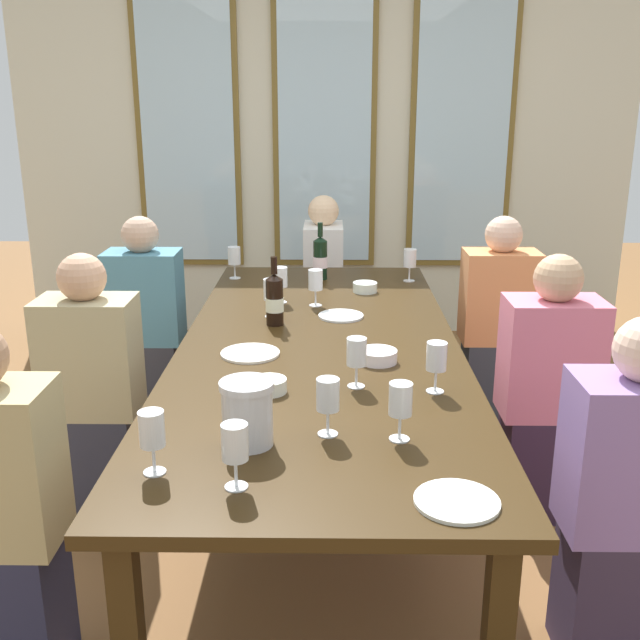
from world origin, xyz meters
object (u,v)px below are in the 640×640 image
at_px(tasting_bowl_0, 365,287).
at_px(wine_glass_5, 357,353).
at_px(tasting_bowl_1, 378,356).
at_px(wine_glass_3, 235,444).
at_px(seated_person_3, 627,506).
at_px(wine_glass_7, 234,256).
at_px(wine_glass_2, 436,359).
at_px(wine_glass_9, 328,396).
at_px(white_plate_2, 250,353).
at_px(seated_person_1, 547,396).
at_px(tasting_bowl_2, 269,385).
at_px(seated_person_4, 147,327).
at_px(wine_glass_4, 152,432).
at_px(dining_table, 319,357).
at_px(wine_glass_10, 280,278).
at_px(wine_glass_8, 401,401).
at_px(seated_person_0, 93,394).
at_px(seated_person_5, 497,327).
at_px(metal_pitcher, 247,413).
at_px(wine_glass_6, 410,259).
at_px(white_plate_1, 457,501).
at_px(wine_bottle_0, 275,299).
at_px(white_plate_0, 341,316).
at_px(wine_glass_0, 271,291).
at_px(wine_glass_1, 315,281).
at_px(seated_person_6, 323,288).

height_order(tasting_bowl_0, wine_glass_5, wine_glass_5).
relative_size(tasting_bowl_0, tasting_bowl_1, 0.85).
xyz_separation_m(wine_glass_3, seated_person_3, (1.12, 0.28, -0.34)).
bearing_deg(wine_glass_7, wine_glass_2, -61.43).
bearing_deg(wine_glass_3, wine_glass_9, 53.23).
bearing_deg(white_plate_2, seated_person_1, 5.65).
height_order(tasting_bowl_2, seated_person_4, seated_person_4).
relative_size(wine_glass_4, wine_glass_5, 1.00).
xyz_separation_m(tasting_bowl_1, wine_glass_9, (-0.18, -0.62, 0.10)).
distance_m(dining_table, wine_glass_10, 0.66).
bearing_deg(wine_glass_8, seated_person_0, 144.39).
height_order(tasting_bowl_0, seated_person_5, seated_person_5).
bearing_deg(metal_pitcher, seated_person_3, 1.92).
distance_m(dining_table, wine_glass_6, 1.16).
bearing_deg(wine_glass_4, wine_glass_2, 34.86).
height_order(white_plate_1, wine_glass_8, wine_glass_8).
height_order(wine_bottle_0, seated_person_1, seated_person_1).
xyz_separation_m(metal_pitcher, wine_glass_4, (-0.23, -0.17, 0.02)).
relative_size(dining_table, white_plate_0, 13.49).
height_order(dining_table, wine_bottle_0, wine_bottle_0).
distance_m(wine_glass_5, seated_person_1, 0.96).
height_order(metal_pitcher, tasting_bowl_2, metal_pitcher).
distance_m(white_plate_2, wine_glass_0, 0.52).
distance_m(white_plate_1, wine_glass_3, 0.56).
distance_m(white_plate_2, wine_glass_7, 1.26).
height_order(wine_glass_1, seated_person_0, seated_person_0).
bearing_deg(seated_person_1, seated_person_0, -179.75).
distance_m(metal_pitcher, seated_person_3, 1.16).
xyz_separation_m(dining_table, tasting_bowl_2, (-0.16, -0.51, 0.08)).
xyz_separation_m(tasting_bowl_0, wine_glass_4, (-0.64, -1.88, 0.09)).
bearing_deg(seated_person_3, white_plate_2, 148.67).
distance_m(wine_glass_5, seated_person_5, 1.62).
xyz_separation_m(wine_glass_0, wine_glass_3, (0.03, -1.51, 0.00)).
bearing_deg(white_plate_1, dining_table, 106.18).
distance_m(wine_glass_0, wine_glass_2, 1.06).
bearing_deg(wine_glass_10, seated_person_0, -138.91).
height_order(tasting_bowl_0, seated_person_0, seated_person_0).
height_order(dining_table, wine_glass_1, wine_glass_1).
relative_size(tasting_bowl_2, wine_glass_3, 0.69).
bearing_deg(seated_person_0, seated_person_6, 62.16).
bearing_deg(wine_glass_0, wine_glass_8, -69.40).
relative_size(wine_glass_1, wine_glass_4, 1.00).
distance_m(tasting_bowl_0, wine_glass_8, 1.68).
height_order(wine_glass_0, wine_glass_7, same).
bearing_deg(wine_glass_10, seated_person_4, 158.91).
bearing_deg(wine_glass_3, wine_glass_1, 84.35).
bearing_deg(white_plate_2, seated_person_4, 122.73).
height_order(white_plate_1, tasting_bowl_0, tasting_bowl_0).
relative_size(white_plate_1, wine_glass_7, 1.21).
distance_m(wine_glass_4, wine_glass_8, 0.69).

